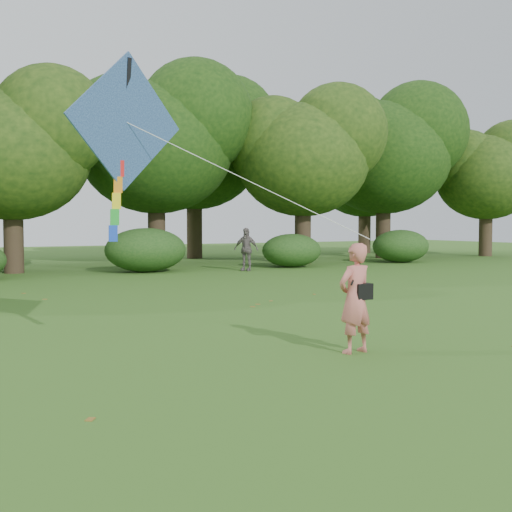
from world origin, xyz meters
TOP-DOWN VIEW (x-y plane):
  - ground at (0.00, 0.00)m, footprint 100.00×100.00m
  - man_kite_flyer at (0.28, 0.05)m, footprint 0.70×0.51m
  - bystander_right at (7.05, 16.46)m, footprint 1.06×1.14m
  - crossbody_bag at (0.39, 0.02)m, footprint 0.43×0.20m
  - flying_kite at (-2.90, 1.91)m, footprint 4.49×2.28m
  - tree_line at (1.67, 22.88)m, footprint 54.70×15.30m
  - shrub_band at (-0.72, 17.60)m, footprint 39.15×3.22m
  - fallen_leaves at (1.10, 5.46)m, footprint 10.33×13.29m

SIDE VIEW (x-z plane):
  - ground at x=0.00m, z-range 0.00..0.00m
  - fallen_leaves at x=1.10m, z-range 0.00..0.01m
  - shrub_band at x=-0.72m, z-range -0.08..1.79m
  - man_kite_flyer at x=0.28m, z-range 0.00..1.78m
  - bystander_right at x=7.05m, z-range 0.00..1.88m
  - crossbody_bag at x=0.39m, z-range 0.65..1.36m
  - flying_kite at x=-2.90m, z-range 2.15..5.17m
  - tree_line at x=1.67m, z-range 0.86..10.35m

